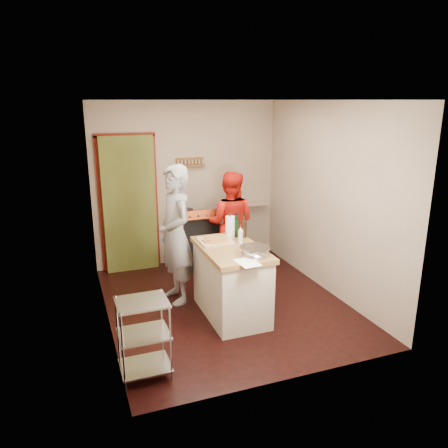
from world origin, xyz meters
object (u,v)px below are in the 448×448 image
(island, at_px, (231,279))
(wire_shelving, at_px, (144,335))
(person_stripe, at_px, (175,235))
(stove, at_px, (197,240))
(person_red, at_px, (230,223))

(island, bearing_deg, wire_shelving, -144.59)
(wire_shelving, relative_size, person_stripe, 0.44)
(stove, bearing_deg, person_stripe, -119.33)
(person_stripe, distance_m, person_red, 1.23)
(wire_shelving, distance_m, person_stripe, 1.75)
(stove, relative_size, person_red, 0.63)
(person_stripe, relative_size, person_red, 1.15)
(stove, height_order, person_stripe, person_stripe)
(person_stripe, height_order, person_red, person_stripe)
(stove, xyz_separation_m, island, (-0.08, -1.74, 0.02))
(stove, distance_m, wire_shelving, 2.94)
(island, relative_size, person_red, 0.82)
(wire_shelving, bearing_deg, stove, 63.15)
(island, height_order, person_red, person_red)
(wire_shelving, bearing_deg, person_stripe, 64.99)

